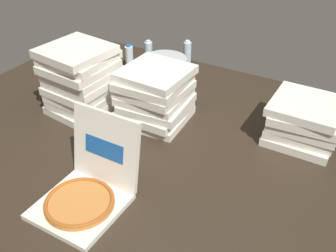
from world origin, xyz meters
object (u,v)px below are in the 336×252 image
(water_bottle_3, at_px, (149,53))
(open_pizza_box, at_px, (87,188))
(pizza_stack_left_near, at_px, (82,80))
(water_bottle_0, at_px, (129,57))
(pizza_stack_center_far, at_px, (155,96))
(water_bottle_1, at_px, (187,53))
(water_bottle_2, at_px, (187,77))
(ice_bucket, at_px, (165,68))
(pizza_stack_left_mid, at_px, (304,121))

(water_bottle_3, bearing_deg, open_pizza_box, -68.37)
(pizza_stack_left_near, height_order, water_bottle_0, pizza_stack_left_near)
(open_pizza_box, relative_size, pizza_stack_center_far, 1.10)
(open_pizza_box, bearing_deg, water_bottle_0, 116.86)
(pizza_stack_center_far, distance_m, water_bottle_1, 0.85)
(water_bottle_0, bearing_deg, water_bottle_1, 40.57)
(water_bottle_1, xyz_separation_m, water_bottle_2, (0.19, -0.37, 0.00))
(ice_bucket, height_order, water_bottle_3, water_bottle_3)
(water_bottle_1, bearing_deg, ice_bucket, -97.17)
(pizza_stack_left_mid, xyz_separation_m, pizza_stack_center_far, (-0.84, -0.25, 0.05))
(pizza_stack_center_far, bearing_deg, water_bottle_0, 136.81)
(pizza_stack_left_near, relative_size, water_bottle_1, 2.25)
(ice_bucket, distance_m, water_bottle_2, 0.24)
(pizza_stack_center_far, bearing_deg, water_bottle_1, 104.29)
(pizza_stack_center_far, xyz_separation_m, water_bottle_2, (-0.02, 0.45, -0.08))
(open_pizza_box, relative_size, ice_bucket, 1.40)
(pizza_stack_left_mid, relative_size, water_bottle_0, 2.09)
(ice_bucket, xyz_separation_m, water_bottle_3, (-0.23, 0.14, 0.02))
(open_pizza_box, relative_size, pizza_stack_left_near, 1.03)
(pizza_stack_left_near, xyz_separation_m, water_bottle_1, (0.24, 0.95, -0.13))
(pizza_stack_left_mid, xyz_separation_m, water_bottle_0, (-1.39, 0.27, -0.03))
(water_bottle_2, bearing_deg, pizza_stack_left_near, -126.00)
(pizza_stack_left_near, xyz_separation_m, water_bottle_0, (-0.11, 0.66, -0.13))
(open_pizza_box, height_order, water_bottle_1, open_pizza_box)
(pizza_stack_center_far, bearing_deg, ice_bucket, 114.69)
(water_bottle_3, bearing_deg, pizza_stack_left_mid, -17.51)
(open_pizza_box, xyz_separation_m, pizza_stack_center_far, (-0.09, 0.76, 0.09))
(pizza_stack_left_near, height_order, water_bottle_3, pizza_stack_left_near)
(ice_bucket, bearing_deg, pizza_stack_left_mid, -14.35)
(water_bottle_1, height_order, water_bottle_2, same)
(water_bottle_1, bearing_deg, water_bottle_2, -62.72)
(pizza_stack_center_far, distance_m, ice_bucket, 0.59)
(pizza_stack_center_far, height_order, water_bottle_1, pizza_stack_center_far)
(pizza_stack_left_mid, relative_size, water_bottle_1, 2.09)
(open_pizza_box, distance_m, pizza_stack_center_far, 0.77)
(open_pizza_box, bearing_deg, pizza_stack_left_near, 130.87)
(ice_bucket, distance_m, water_bottle_3, 0.27)
(pizza_stack_left_mid, bearing_deg, pizza_stack_left_near, -163.02)
(pizza_stack_center_far, xyz_separation_m, pizza_stack_left_near, (-0.44, -0.14, 0.05))
(pizza_stack_left_mid, xyz_separation_m, water_bottle_2, (-0.85, 0.20, -0.03))
(ice_bucket, bearing_deg, water_bottle_3, 149.15)
(open_pizza_box, distance_m, pizza_stack_left_near, 0.83)
(pizza_stack_left_near, bearing_deg, water_bottle_3, 91.97)
(open_pizza_box, xyz_separation_m, pizza_stack_left_mid, (0.74, 1.01, 0.04))
(pizza_stack_left_mid, bearing_deg, pizza_stack_center_far, -163.03)
(pizza_stack_center_far, bearing_deg, water_bottle_3, 125.29)
(water_bottle_0, bearing_deg, water_bottle_2, -7.49)
(pizza_stack_left_mid, bearing_deg, water_bottle_2, 167.12)
(water_bottle_1, bearing_deg, open_pizza_box, -79.19)
(pizza_stack_left_near, xyz_separation_m, water_bottle_3, (-0.03, 0.80, -0.13))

